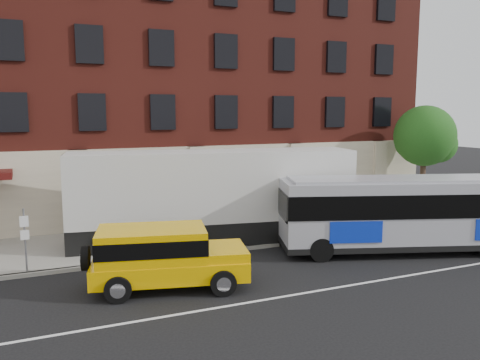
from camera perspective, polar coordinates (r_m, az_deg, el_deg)
name	(u,v)px	position (r m, az deg, el deg)	size (l,w,h in m)	color
ground	(314,298)	(16.59, 8.54, -13.35)	(120.00, 120.00, 0.00)	black
sidewalk	(216,233)	(24.29, -2.84, -6.17)	(60.00, 6.00, 0.15)	gray
kerb	(240,249)	(21.61, 0.00, -7.96)	(60.00, 0.25, 0.15)	gray
lane_line	(306,293)	(16.98, 7.62, -12.79)	(60.00, 0.12, 0.01)	silver
building	(169,85)	(31.14, -8.20, 10.79)	(30.00, 12.10, 15.00)	maroon
sign_pole	(25,237)	(19.73, -23.58, -6.05)	(0.30, 0.20, 2.50)	slate
street_tree	(425,138)	(31.42, 20.61, 4.54)	(3.60, 3.60, 6.20)	#3C2A1E
city_bus	(419,211)	(22.43, 19.98, -3.38)	(11.94, 6.20, 3.22)	#9A9BA3
yellow_suv	(162,254)	(17.09, -8.98, -8.42)	(5.67, 3.33, 2.11)	#ECB000
shipping_container	(214,198)	(22.38, -3.05, -2.11)	(12.96, 4.75, 4.23)	black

